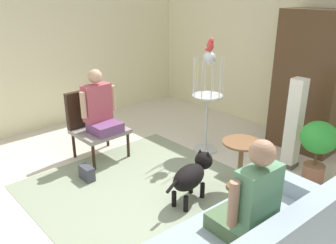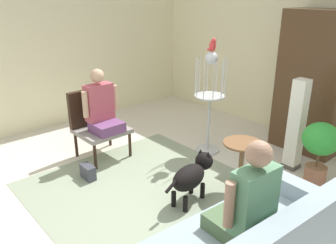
{
  "view_description": "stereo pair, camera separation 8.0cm",
  "coord_description": "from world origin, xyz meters",
  "px_view_note": "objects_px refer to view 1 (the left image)",
  "views": [
    {
      "loc": [
        2.56,
        -2.24,
        2.31
      ],
      "look_at": [
        -0.03,
        0.13,
        0.97
      ],
      "focal_mm": 36.84,
      "sensor_mm": 36.0,
      "label": 1
    },
    {
      "loc": [
        2.62,
        -2.18,
        2.31
      ],
      "look_at": [
        -0.03,
        0.13,
        0.97
      ],
      "focal_mm": 36.84,
      "sensor_mm": 36.0,
      "label": 2
    }
  ],
  "objects_px": {
    "potted_plant": "(318,144)",
    "column_lamp": "(294,125)",
    "armoire_cabinet": "(310,82)",
    "round_end_table": "(241,159)",
    "person_on_armchair": "(99,107)",
    "dog": "(192,174)",
    "bird_cage_stand": "(208,97)",
    "person_on_couch": "(251,201)",
    "armchair": "(94,120)",
    "parrot": "(210,45)",
    "handbag": "(87,173)"
  },
  "relations": [
    {
      "from": "round_end_table",
      "to": "potted_plant",
      "type": "distance_m",
      "value": 1.01
    },
    {
      "from": "column_lamp",
      "to": "handbag",
      "type": "xyz_separation_m",
      "value": [
        -1.58,
        -2.29,
        -0.53
      ]
    },
    {
      "from": "bird_cage_stand",
      "to": "handbag",
      "type": "distance_m",
      "value": 2.01
    },
    {
      "from": "armchair",
      "to": "armoire_cabinet",
      "type": "xyz_separation_m",
      "value": [
        1.94,
        2.55,
        0.49
      ]
    },
    {
      "from": "potted_plant",
      "to": "armoire_cabinet",
      "type": "bearing_deg",
      "value": 125.06
    },
    {
      "from": "parrot",
      "to": "armoire_cabinet",
      "type": "height_order",
      "value": "armoire_cabinet"
    },
    {
      "from": "person_on_armchair",
      "to": "armoire_cabinet",
      "type": "relative_size",
      "value": 0.42
    },
    {
      "from": "armchair",
      "to": "round_end_table",
      "type": "xyz_separation_m",
      "value": [
        2.03,
        0.81,
        -0.15
      ]
    },
    {
      "from": "person_on_armchair",
      "to": "parrot",
      "type": "xyz_separation_m",
      "value": [
        0.86,
        1.31,
        0.83
      ]
    },
    {
      "from": "potted_plant",
      "to": "column_lamp",
      "type": "distance_m",
      "value": 0.45
    },
    {
      "from": "armchair",
      "to": "armoire_cabinet",
      "type": "distance_m",
      "value": 3.24
    },
    {
      "from": "round_end_table",
      "to": "parrot",
      "type": "bearing_deg",
      "value": 153.19
    },
    {
      "from": "handbag",
      "to": "round_end_table",
      "type": "bearing_deg",
      "value": 41.8
    },
    {
      "from": "bird_cage_stand",
      "to": "armoire_cabinet",
      "type": "distance_m",
      "value": 1.55
    },
    {
      "from": "armoire_cabinet",
      "to": "handbag",
      "type": "relative_size",
      "value": 8.72
    },
    {
      "from": "potted_plant",
      "to": "column_lamp",
      "type": "height_order",
      "value": "column_lamp"
    },
    {
      "from": "armchair",
      "to": "parrot",
      "type": "height_order",
      "value": "parrot"
    },
    {
      "from": "armoire_cabinet",
      "to": "column_lamp",
      "type": "bearing_deg",
      "value": -74.13
    },
    {
      "from": "person_on_couch",
      "to": "handbag",
      "type": "relative_size",
      "value": 3.72
    },
    {
      "from": "potted_plant",
      "to": "handbag",
      "type": "relative_size",
      "value": 3.43
    },
    {
      "from": "round_end_table",
      "to": "column_lamp",
      "type": "height_order",
      "value": "column_lamp"
    },
    {
      "from": "potted_plant",
      "to": "handbag",
      "type": "xyz_separation_m",
      "value": [
        -2.0,
        -2.14,
        -0.44
      ]
    },
    {
      "from": "parrot",
      "to": "armoire_cabinet",
      "type": "bearing_deg",
      "value": 53.79
    },
    {
      "from": "person_on_couch",
      "to": "dog",
      "type": "xyz_separation_m",
      "value": [
        -1.13,
        0.52,
        -0.43
      ]
    },
    {
      "from": "armoire_cabinet",
      "to": "person_on_armchair",
      "type": "bearing_deg",
      "value": -124.86
    },
    {
      "from": "person_on_armchair",
      "to": "column_lamp",
      "type": "distance_m",
      "value": 2.68
    },
    {
      "from": "person_on_couch",
      "to": "round_end_table",
      "type": "distance_m",
      "value": 1.5
    },
    {
      "from": "potted_plant",
      "to": "parrot",
      "type": "bearing_deg",
      "value": -167.69
    },
    {
      "from": "handbag",
      "to": "column_lamp",
      "type": "bearing_deg",
      "value": 55.38
    },
    {
      "from": "round_end_table",
      "to": "bird_cage_stand",
      "type": "bearing_deg",
      "value": 153.46
    },
    {
      "from": "person_on_armchair",
      "to": "dog",
      "type": "height_order",
      "value": "person_on_armchair"
    },
    {
      "from": "dog",
      "to": "bird_cage_stand",
      "type": "xyz_separation_m",
      "value": [
        -0.78,
        1.12,
        0.52
      ]
    },
    {
      "from": "round_end_table",
      "to": "person_on_couch",
      "type": "bearing_deg",
      "value": -51.5
    },
    {
      "from": "round_end_table",
      "to": "armoire_cabinet",
      "type": "distance_m",
      "value": 1.86
    },
    {
      "from": "person_on_armchair",
      "to": "handbag",
      "type": "bearing_deg",
      "value": -50.76
    },
    {
      "from": "armoire_cabinet",
      "to": "armchair",
      "type": "bearing_deg",
      "value": -127.34
    },
    {
      "from": "armchair",
      "to": "person_on_couch",
      "type": "relative_size",
      "value": 1.1
    },
    {
      "from": "potted_plant",
      "to": "person_on_couch",
      "type": "bearing_deg",
      "value": -79.57
    },
    {
      "from": "armchair",
      "to": "person_on_armchair",
      "type": "height_order",
      "value": "person_on_armchair"
    },
    {
      "from": "parrot",
      "to": "handbag",
      "type": "height_order",
      "value": "parrot"
    },
    {
      "from": "dog",
      "to": "armoire_cabinet",
      "type": "distance_m",
      "value": 2.46
    },
    {
      "from": "person_on_armchair",
      "to": "potted_plant",
      "type": "height_order",
      "value": "person_on_armchair"
    },
    {
      "from": "person_on_couch",
      "to": "dog",
      "type": "height_order",
      "value": "person_on_couch"
    },
    {
      "from": "armchair",
      "to": "column_lamp",
      "type": "relative_size",
      "value": 0.78
    },
    {
      "from": "armoire_cabinet",
      "to": "round_end_table",
      "type": "bearing_deg",
      "value": -87.07
    },
    {
      "from": "potted_plant",
      "to": "bird_cage_stand",
      "type": "bearing_deg",
      "value": -167.78
    },
    {
      "from": "dog",
      "to": "parrot",
      "type": "relative_size",
      "value": 4.46
    },
    {
      "from": "bird_cage_stand",
      "to": "column_lamp",
      "type": "xyz_separation_m",
      "value": [
        1.13,
        0.48,
        -0.23
      ]
    },
    {
      "from": "potted_plant",
      "to": "column_lamp",
      "type": "xyz_separation_m",
      "value": [
        -0.42,
        0.15,
        0.09
      ]
    },
    {
      "from": "handbag",
      "to": "dog",
      "type": "bearing_deg",
      "value": 28.93
    }
  ]
}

